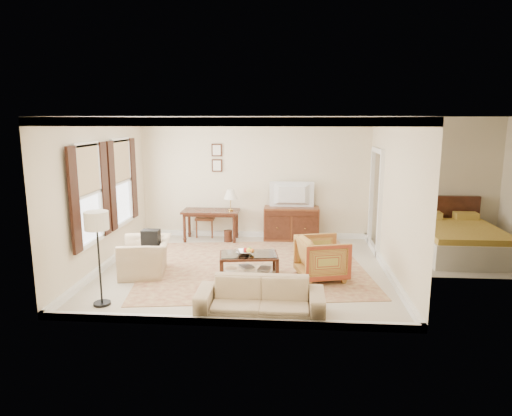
# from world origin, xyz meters

# --- Properties ---
(room_shell) EXTENTS (5.51, 5.01, 2.91)m
(room_shell) POSITION_xyz_m (0.00, 0.00, 2.47)
(room_shell) COLOR beige
(room_shell) RESTS_ON ground
(annex_bedroom) EXTENTS (3.00, 2.70, 2.90)m
(annex_bedroom) POSITION_xyz_m (4.49, 1.15, 0.34)
(annex_bedroom) COLOR beige
(annex_bedroom) RESTS_ON ground
(window_front) EXTENTS (0.12, 1.56, 1.80)m
(window_front) POSITION_xyz_m (-2.70, -0.70, 1.55)
(window_front) COLOR #CCB284
(window_front) RESTS_ON room_shell
(window_rear) EXTENTS (0.12, 1.56, 1.80)m
(window_rear) POSITION_xyz_m (-2.70, 0.90, 1.55)
(window_rear) COLOR #CCB284
(window_rear) RESTS_ON room_shell
(doorway) EXTENTS (0.10, 1.12, 2.25)m
(doorway) POSITION_xyz_m (2.71, 1.50, 1.08)
(doorway) COLOR white
(doorway) RESTS_ON room_shell
(rug) EXTENTS (4.72, 4.20, 0.01)m
(rug) POSITION_xyz_m (0.15, 0.12, 0.01)
(rug) COLOR maroon
(rug) RESTS_ON room_shell
(writing_desk) EXTENTS (1.33, 0.67, 0.73)m
(writing_desk) POSITION_xyz_m (-1.01, 2.07, 0.62)
(writing_desk) COLOR #462014
(writing_desk) RESTS_ON room_shell
(desk_chair) EXTENTS (0.47, 0.47, 1.05)m
(desk_chair) POSITION_xyz_m (-1.21, 2.42, 0.53)
(desk_chair) COLOR brown
(desk_chair) RESTS_ON room_shell
(desk_lamp) EXTENTS (0.32, 0.32, 0.50)m
(desk_lamp) POSITION_xyz_m (-0.54, 2.07, 0.98)
(desk_lamp) COLOR silver
(desk_lamp) RESTS_ON writing_desk
(framed_prints) EXTENTS (0.25, 0.04, 0.68)m
(framed_prints) POSITION_xyz_m (-0.91, 2.47, 1.94)
(framed_prints) COLOR #462014
(framed_prints) RESTS_ON room_shell
(sideboard) EXTENTS (1.30, 0.50, 0.80)m
(sideboard) POSITION_xyz_m (0.90, 2.22, 0.40)
(sideboard) COLOR brown
(sideboard) RESTS_ON room_shell
(tv) EXTENTS (1.00, 0.57, 0.13)m
(tv) POSITION_xyz_m (0.90, 2.20, 1.30)
(tv) COLOR black
(tv) RESTS_ON sideboard
(coffee_table) EXTENTS (1.13, 0.75, 0.45)m
(coffee_table) POSITION_xyz_m (0.12, -0.44, 0.34)
(coffee_table) COLOR #462014
(coffee_table) RESTS_ON room_shell
(fruit_bowl) EXTENTS (0.42, 0.42, 0.10)m
(fruit_bowl) POSITION_xyz_m (0.04, -0.51, 0.50)
(fruit_bowl) COLOR silver
(fruit_bowl) RESTS_ON coffee_table
(book_a) EXTENTS (0.25, 0.19, 0.38)m
(book_a) POSITION_xyz_m (-0.01, -0.42, 0.18)
(book_a) COLOR brown
(book_a) RESTS_ON coffee_table
(book_b) EXTENTS (0.28, 0.08, 0.38)m
(book_b) POSITION_xyz_m (0.31, -0.41, 0.17)
(book_b) COLOR brown
(book_b) RESTS_ON coffee_table
(striped_armchair) EXTENTS (0.96, 1.00, 0.85)m
(striped_armchair) POSITION_xyz_m (1.46, -0.43, 0.42)
(striped_armchair) COLOR #943720
(striped_armchair) RESTS_ON room_shell
(club_armchair) EXTENTS (0.83, 1.12, 0.89)m
(club_armchair) POSITION_xyz_m (-1.81, -0.42, 0.45)
(club_armchair) COLOR #CBAF89
(club_armchair) RESTS_ON room_shell
(backpack) EXTENTS (0.30, 0.37, 0.40)m
(backpack) POSITION_xyz_m (-1.71, -0.39, 0.69)
(backpack) COLOR black
(backpack) RESTS_ON club_armchair
(sofa) EXTENTS (1.88, 0.56, 0.73)m
(sofa) POSITION_xyz_m (0.45, -2.09, 0.37)
(sofa) COLOR #CBAF89
(sofa) RESTS_ON room_shell
(floor_lamp) EXTENTS (0.37, 0.37, 1.49)m
(floor_lamp) POSITION_xyz_m (-2.05, -1.89, 1.24)
(floor_lamp) COLOR black
(floor_lamp) RESTS_ON room_shell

